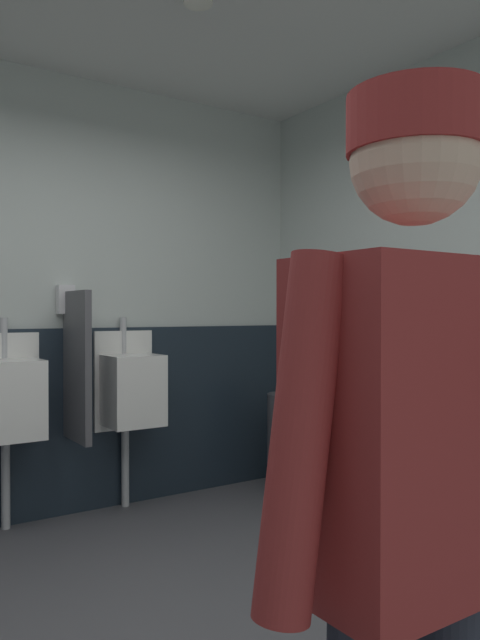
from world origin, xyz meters
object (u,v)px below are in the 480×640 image
(person, at_px, (418,483))
(trash_bin, at_px, (288,444))
(urinal_middle, at_px, (131,389))
(soap_dispenser, at_px, (66,299))
(urinal_left, at_px, (9,398))

(person, distance_m, trash_bin, 3.22)
(urinal_middle, distance_m, person, 3.02)
(person, xyz_separation_m, soap_dispenser, (0.35, 3.04, 0.38))
(urinal_middle, distance_m, soap_dispenser, 0.70)
(person, bearing_deg, soap_dispenser, 83.37)
(urinal_middle, relative_size, person, 0.75)
(urinal_left, relative_size, trash_bin, 1.76)
(urinal_middle, bearing_deg, soap_dispenser, 162.64)
(urinal_left, distance_m, trash_bin, 1.87)
(urinal_left, bearing_deg, urinal_middle, 0.00)
(person, bearing_deg, trash_bin, 55.79)
(urinal_middle, distance_m, trash_bin, 1.17)
(person, height_order, trash_bin, person)
(urinal_left, xyz_separation_m, person, (0.01, -2.92, 0.20))
(urinal_middle, bearing_deg, person, -104.13)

